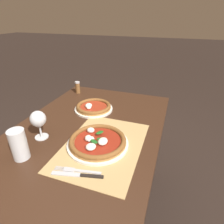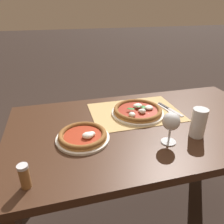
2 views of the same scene
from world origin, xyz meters
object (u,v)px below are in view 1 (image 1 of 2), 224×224
at_px(wine_glass, 38,120).
at_px(fork, 77,171).
at_px(pizza_near, 98,141).
at_px(pepper_shaker, 78,87).
at_px(pint_glass, 19,145).
at_px(knife, 77,175).
at_px(pizza_far, 93,107).

distance_m(wine_glass, fork, 0.35).
relative_size(pizza_near, pepper_shaker, 3.15).
bearing_deg(wine_glass, pint_glass, -173.87).
relative_size(pint_glass, knife, 0.68).
distance_m(wine_glass, knife, 0.37).
bearing_deg(pizza_far, fork, -162.52).
distance_m(pizza_far, fork, 0.57).
height_order(pizza_near, pepper_shaker, pepper_shaker).
relative_size(pizza_far, pint_glass, 1.77).
relative_size(pizza_near, wine_glass, 1.97).
xyz_separation_m(pizza_near, wine_glass, (-0.04, 0.31, 0.08)).
distance_m(pizza_near, pizza_far, 0.39).
distance_m(pizza_far, pepper_shaker, 0.34).
height_order(pizza_near, pizza_far, pizza_near).
bearing_deg(pizza_near, knife, -179.82).
relative_size(pint_glass, pepper_shaker, 1.49).
bearing_deg(fork, pizza_near, -3.06).
xyz_separation_m(pizza_far, wine_glass, (-0.39, 0.13, 0.09)).
bearing_deg(pepper_shaker, pint_glass, -170.06).
xyz_separation_m(pint_glass, fork, (0.01, -0.28, -0.06)).
height_order(pint_glass, pepper_shaker, pint_glass).
bearing_deg(pint_glass, fork, -88.86).
height_order(wine_glass, pepper_shaker, wine_glass).
xyz_separation_m(pizza_far, fork, (-0.54, -0.17, -0.01)).
xyz_separation_m(pint_glass, knife, (-0.02, -0.29, -0.06)).
bearing_deg(knife, wine_glass, 60.31).
bearing_deg(pizza_near, pizza_far, 27.33).
distance_m(fork, knife, 0.02).
height_order(fork, pepper_shaker, pepper_shaker).
bearing_deg(knife, pepper_shaker, 28.17).
height_order(pint_glass, knife, pint_glass).
height_order(pizza_far, pepper_shaker, pepper_shaker).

